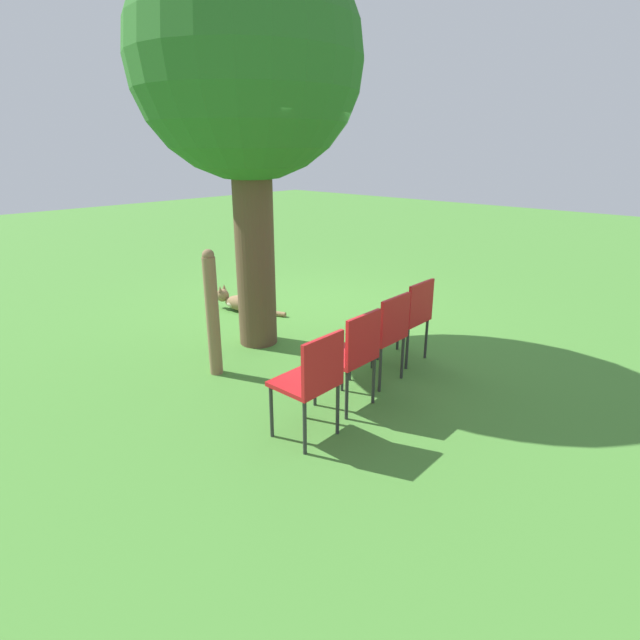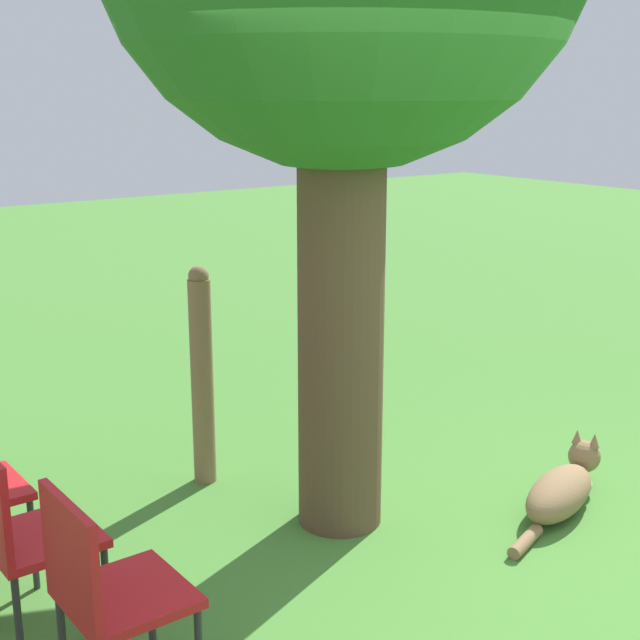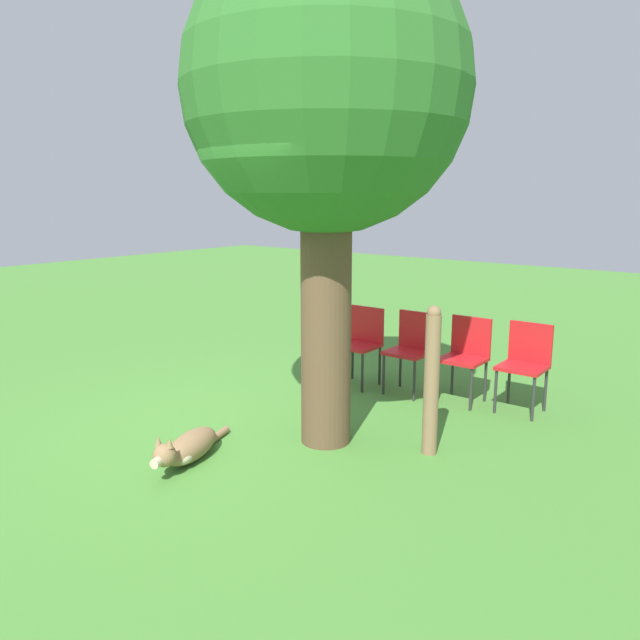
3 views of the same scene
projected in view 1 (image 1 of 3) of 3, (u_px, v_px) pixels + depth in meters
ground_plane at (292, 320)px, 6.65m from camera, size 30.00×30.00×0.00m
oak_tree at (247, 66)px, 4.94m from camera, size 2.34×2.34×4.17m
dog at (242, 303)px, 6.98m from camera, size 1.11×0.48×0.34m
fence_post at (212, 313)px, 4.89m from camera, size 0.13×0.13×1.28m
red_chair_0 at (410, 314)px, 5.22m from camera, size 0.43×0.45×0.89m
red_chair_1 at (384, 331)px, 4.74m from camera, size 0.43×0.45×0.89m
red_chair_2 at (352, 352)px, 4.26m from camera, size 0.43×0.45×0.89m
red_chair_3 at (312, 378)px, 3.78m from camera, size 0.43×0.45×0.89m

